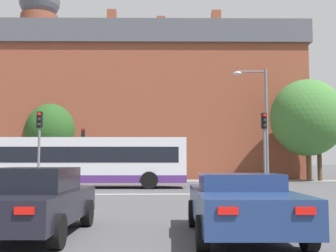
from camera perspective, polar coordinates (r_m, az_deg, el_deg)
The scene contains 15 objects.
stop_line_strip at distance 20.55m, azimuth -2.01°, elevation -9.20°, with size 9.30×0.30×0.01m, color silver.
far_pavement at distance 34.53m, azimuth -1.42°, elevation -7.42°, with size 70.33×2.50×0.01m, color gray.
brick_civic_building at distance 45.12m, azimuth -4.21°, elevation 2.78°, with size 32.32×15.00×21.19m.
car_saloon_left at distance 9.48m, azimuth -17.72°, elevation -9.63°, with size 2.01×4.45×1.44m.
car_roadster_right at distance 9.06m, azimuth 9.93°, elevation -10.37°, with size 2.12×4.58×1.31m.
bus_crossing_lead at distance 25.68m, azimuth -10.22°, elevation -4.71°, with size 11.20×2.72×2.96m.
traffic_light_near_right at distance 21.80m, azimuth 12.94°, elevation -1.69°, with size 0.26×0.31×4.03m.
traffic_light_near_left at distance 21.73m, azimuth -17.06°, elevation -1.57°, with size 0.26×0.31×4.04m.
traffic_light_far_left at distance 34.13m, azimuth -11.46°, elevation -2.65°, with size 0.26×0.31×4.18m.
street_lamp_junction at distance 24.91m, azimuth 12.44°, elevation 1.46°, with size 1.99×0.36×6.95m.
pedestrian_waiting at distance 35.83m, azimuth -14.42°, elevation -5.57°, with size 0.44×0.30×1.72m.
pedestrian_walking_east at distance 35.36m, azimuth -1.27°, elevation -5.59°, with size 0.41×0.26×1.85m.
tree_by_building at distance 39.69m, azimuth -15.41°, elevation -0.63°, with size 4.80×4.80×6.88m.
tree_kerbside at distance 36.80m, azimuth 19.71°, elevation 0.17°, with size 4.09×4.09×6.75m.
tree_distant at distance 36.06m, azimuth 18.34°, elevation 1.09°, with size 5.94×5.94×8.26m.
Camera 1 is at (0.51, -3.69, 1.57)m, focal length 45.00 mm.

